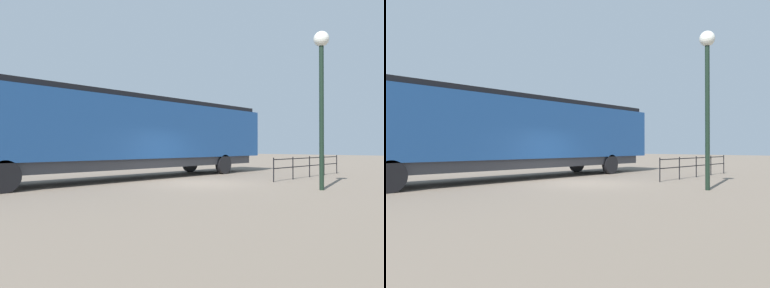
# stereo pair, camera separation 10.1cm
# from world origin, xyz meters

# --- Properties ---
(ground_plane) EXTENTS (120.00, 120.00, 0.00)m
(ground_plane) POSITION_xyz_m (0.00, 0.00, 0.00)
(ground_plane) COLOR #756656
(locomotive) EXTENTS (2.90, 18.60, 3.96)m
(locomotive) POSITION_xyz_m (-3.74, -0.48, 2.24)
(locomotive) COLOR navy
(locomotive) RESTS_ON ground_plane
(lamp_post) EXTENTS (0.54, 0.54, 5.68)m
(lamp_post) POSITION_xyz_m (4.97, 1.09, 4.14)
(lamp_post) COLOR black
(lamp_post) RESTS_ON ground_plane
(platform_fence) EXTENTS (0.05, 7.18, 1.07)m
(platform_fence) POSITION_xyz_m (2.17, 6.14, 0.69)
(platform_fence) COLOR black
(platform_fence) RESTS_ON ground_plane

